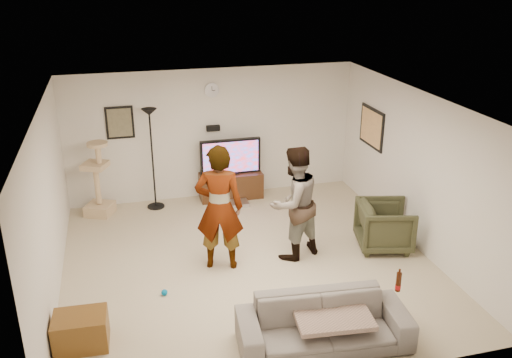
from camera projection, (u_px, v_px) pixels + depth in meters
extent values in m
cube|color=tan|center=(248.00, 263.00, 8.44)|extent=(5.50, 5.50, 0.02)
cube|color=silver|center=(247.00, 102.00, 7.51)|extent=(5.50, 5.50, 0.02)
cube|color=white|center=(213.00, 134.00, 10.44)|extent=(5.50, 0.04, 2.50)
cube|color=white|center=(313.00, 288.00, 5.50)|extent=(5.50, 0.04, 2.50)
cube|color=white|center=(48.00, 207.00, 7.32)|extent=(0.04, 5.50, 2.50)
cube|color=white|center=(417.00, 170.00, 8.62)|extent=(0.04, 5.50, 2.50)
cylinder|color=white|center=(212.00, 90.00, 10.10)|extent=(0.26, 0.04, 0.26)
cube|color=black|center=(213.00, 128.00, 10.34)|extent=(0.25, 0.10, 0.10)
cube|color=#676149|center=(120.00, 123.00, 9.89)|extent=(0.42, 0.03, 0.52)
cube|color=tan|center=(372.00, 127.00, 9.96)|extent=(0.03, 0.78, 0.62)
cube|color=#382010|center=(231.00, 186.00, 10.66)|extent=(1.21, 0.45, 0.50)
cube|color=silver|center=(238.00, 203.00, 10.39)|extent=(0.40, 0.30, 0.07)
cube|color=black|center=(230.00, 157.00, 10.44)|extent=(1.16, 0.08, 0.69)
cube|color=blue|center=(231.00, 157.00, 10.40)|extent=(1.07, 0.01, 0.61)
cylinder|color=black|center=(153.00, 160.00, 9.99)|extent=(0.32, 0.32, 1.89)
cube|color=tan|center=(96.00, 179.00, 9.78)|extent=(0.59, 0.59, 1.40)
imported|color=gray|center=(219.00, 208.00, 7.99)|extent=(0.80, 0.63, 1.93)
imported|color=#2E6195|center=(294.00, 203.00, 8.30)|extent=(1.06, 0.96, 1.79)
imported|color=slate|center=(324.00, 323.00, 6.51)|extent=(2.11, 0.98, 0.60)
cube|color=tan|center=(332.00, 315.00, 6.50)|extent=(0.97, 0.79, 0.06)
cylinder|color=#3A1607|center=(398.00, 282.00, 6.58)|extent=(0.06, 0.06, 0.25)
imported|color=#333521|center=(385.00, 226.00, 8.74)|extent=(1.00, 0.98, 0.76)
cube|color=brown|center=(81.00, 331.00, 6.53)|extent=(0.65, 0.50, 0.42)
sphere|color=#016EB2|center=(164.00, 292.00, 7.58)|extent=(0.09, 0.09, 0.09)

